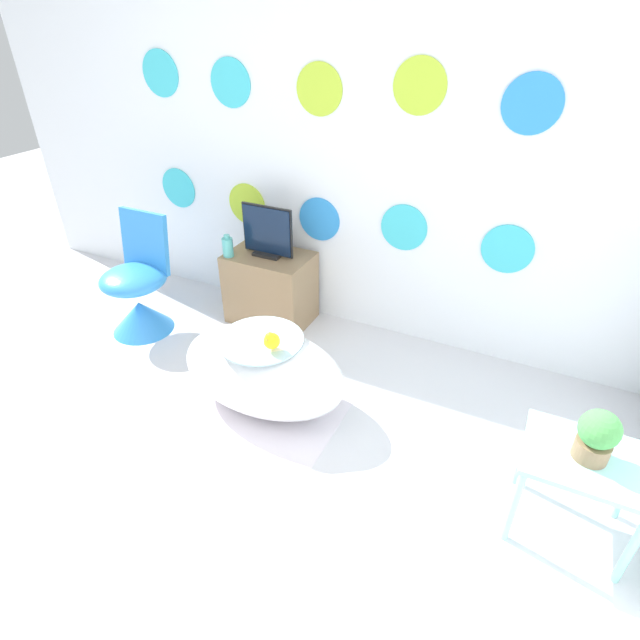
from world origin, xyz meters
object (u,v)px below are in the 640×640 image
bathtub (263,370)px  chair (138,296)px  potted_plant_left (597,435)px  tv (267,234)px  vase (228,247)px

bathtub → chair: bearing=166.1°
potted_plant_left → tv: bearing=155.3°
chair → tv: bearing=34.3°
bathtub → potted_plant_left: 1.58m
tv → vase: bearing=-150.5°
chair → tv: 0.96m
tv → vase: size_ratio=2.42×
tv → vase: tv is taller
chair → potted_plant_left: (2.68, -0.41, 0.29)m
bathtub → vase: 0.97m
potted_plant_left → chair: bearing=171.3°
chair → tv: (0.72, 0.49, 0.39)m
vase → potted_plant_left: size_ratio=0.67×
bathtub → potted_plant_left: (1.55, -0.13, 0.32)m
chair → tv: size_ratio=2.19×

